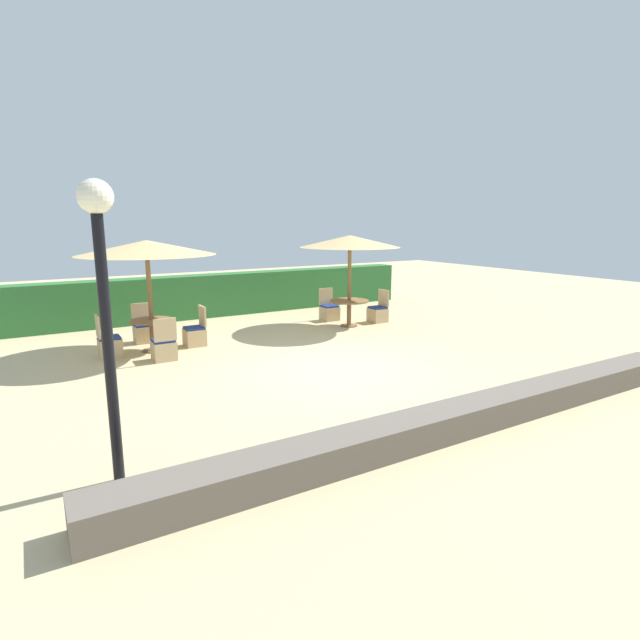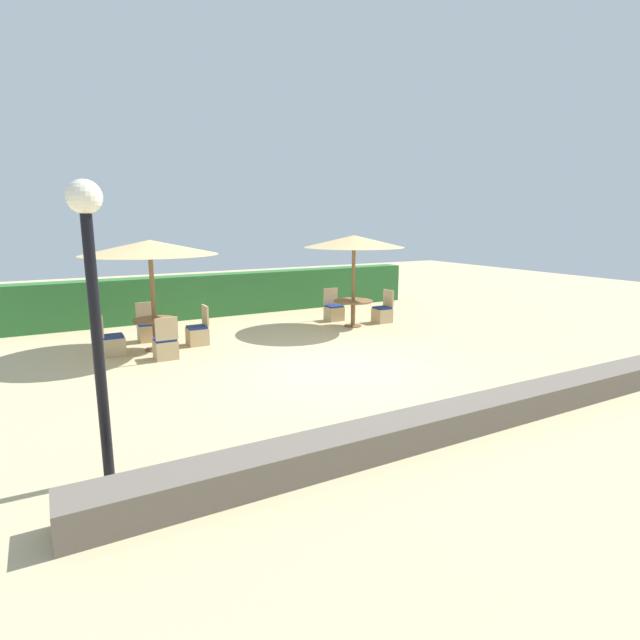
# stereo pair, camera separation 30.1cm
# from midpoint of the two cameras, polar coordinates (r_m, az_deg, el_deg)

# --- Properties ---
(ground_plane) EXTENTS (40.00, 40.00, 0.00)m
(ground_plane) POSITION_cam_midpoint_polar(r_m,az_deg,el_deg) (9.90, 2.57, -5.72)
(ground_plane) COLOR #C6B284
(hedge_row) EXTENTS (13.00, 0.70, 1.28)m
(hedge_row) POSITION_cam_midpoint_polar(r_m,az_deg,el_deg) (15.76, -10.34, 2.92)
(hedge_row) COLOR #2D6B33
(hedge_row) RESTS_ON ground_plane
(stone_border) EXTENTS (10.00, 0.56, 0.39)m
(stone_border) POSITION_cam_midpoint_polar(r_m,az_deg,el_deg) (7.35, 16.65, -10.75)
(stone_border) COLOR #6B6056
(stone_border) RESTS_ON ground_plane
(lamp_post) EXTENTS (0.36, 0.36, 3.32)m
(lamp_post) POSITION_cam_midpoint_polar(r_m,az_deg,el_deg) (5.75, -23.33, 4.91)
(lamp_post) COLOR black
(lamp_post) RESTS_ON ground_plane
(parasol_back_left) EXTENTS (2.96, 2.96, 2.48)m
(parasol_back_left) POSITION_cam_midpoint_polar(r_m,az_deg,el_deg) (11.60, -18.18, 7.86)
(parasol_back_left) COLOR brown
(parasol_back_left) RESTS_ON ground_plane
(round_table_back_left) EXTENTS (0.94, 0.94, 0.72)m
(round_table_back_left) POSITION_cam_midpoint_polar(r_m,az_deg,el_deg) (11.82, -17.66, -0.71)
(round_table_back_left) COLOR brown
(round_table_back_left) RESTS_ON ground_plane
(patio_chair_back_left_north) EXTENTS (0.46, 0.46, 0.93)m
(patio_chair_back_left_north) POSITION_cam_midpoint_polar(r_m,az_deg,el_deg) (12.82, -18.41, -1.13)
(patio_chair_back_left_north) COLOR tan
(patio_chair_back_left_north) RESTS_ON ground_plane
(patio_chair_back_left_east) EXTENTS (0.46, 0.46, 0.93)m
(patio_chair_back_left_east) POSITION_cam_midpoint_polar(r_m,az_deg,el_deg) (12.10, -13.07, -1.55)
(patio_chair_back_left_east) COLOR tan
(patio_chair_back_left_east) RESTS_ON ground_plane
(patio_chair_back_left_west) EXTENTS (0.46, 0.46, 0.93)m
(patio_chair_back_left_west) POSITION_cam_midpoint_polar(r_m,az_deg,el_deg) (11.72, -21.96, -2.52)
(patio_chair_back_left_west) COLOR tan
(patio_chair_back_left_west) RESTS_ON ground_plane
(patio_chair_back_left_south) EXTENTS (0.46, 0.46, 0.93)m
(patio_chair_back_left_south) POSITION_cam_midpoint_polar(r_m,az_deg,el_deg) (11.05, -16.47, -2.96)
(patio_chair_back_left_south) COLOR tan
(patio_chair_back_left_south) RESTS_ON ground_plane
(parasol_back_right) EXTENTS (2.72, 2.72, 2.50)m
(parasol_back_right) POSITION_cam_midpoint_polar(r_m,az_deg,el_deg) (13.62, 4.54, 8.91)
(parasol_back_right) COLOR brown
(parasol_back_right) RESTS_ON ground_plane
(round_table_back_right) EXTENTS (1.08, 1.08, 0.73)m
(round_table_back_right) POSITION_cam_midpoint_polar(r_m,az_deg,el_deg) (13.81, 4.43, 1.63)
(round_table_back_right) COLOR brown
(round_table_back_right) RESTS_ON ground_plane
(patio_chair_back_right_east) EXTENTS (0.46, 0.46, 0.93)m
(patio_chair_back_right_east) POSITION_cam_midpoint_polar(r_m,az_deg,el_deg) (14.50, 7.76, 0.76)
(patio_chair_back_right_east) COLOR tan
(patio_chair_back_right_east) RESTS_ON ground_plane
(patio_chair_back_right_north) EXTENTS (0.46, 0.46, 0.93)m
(patio_chair_back_right_north) POSITION_cam_midpoint_polar(r_m,az_deg,el_deg) (14.68, 2.18, 0.98)
(patio_chair_back_right_north) COLOR tan
(patio_chair_back_right_north) RESTS_ON ground_plane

